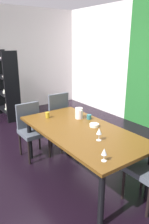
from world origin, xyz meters
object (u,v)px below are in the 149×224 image
at_px(chair_left_near, 32,127).
at_px(cup_west, 47,115).
at_px(display_shelf, 6,85).
at_px(wine_glass_front, 104,152).
at_px(chair_left_far, 62,118).
at_px(pitcher_north, 79,113).
at_px(dining_table, 81,134).
at_px(wine_glass_right, 99,132).
at_px(serving_bowl_center, 94,125).
at_px(cup_left, 89,117).

height_order(chair_left_near, cup_west, chair_left_near).
relative_size(display_shelf, wine_glass_front, 11.93).
bearing_deg(cup_west, wine_glass_front, -6.21).
relative_size(chair_left_far, pitcher_north, 5.69).
relative_size(dining_table, pitcher_north, 11.26).
xyz_separation_m(chair_left_near, pitcher_north, (0.62, 0.56, 0.32)).
bearing_deg(wine_glass_right, serving_bowl_center, 146.79).
distance_m(dining_table, wine_glass_right, 0.46).
distance_m(dining_table, wine_glass_front, 0.90).
bearing_deg(cup_west, pitcher_north, 51.65).
height_order(wine_glass_right, cup_left, wine_glass_right).
xyz_separation_m(display_shelf, wine_glass_right, (3.66, -0.06, 0.02)).
height_order(wine_glass_front, serving_bowl_center, wine_glass_front).
distance_m(cup_west, pitcher_north, 0.52).
xyz_separation_m(chair_left_near, cup_west, (0.30, 0.16, 0.27)).
bearing_deg(pitcher_north, chair_left_far, 173.88).
relative_size(wine_glass_front, serving_bowl_center, 1.05).
bearing_deg(pitcher_north, chair_left_near, -137.75).
relative_size(chair_left_far, serving_bowl_center, 7.30).
relative_size(chair_left_near, chair_left_far, 0.92).
height_order(cup_west, pitcher_north, pitcher_north).
xyz_separation_m(wine_glass_front, cup_west, (-1.53, 0.17, -0.06)).
relative_size(chair_left_near, cup_left, 12.31).
relative_size(wine_glass_right, serving_bowl_center, 1.20).
xyz_separation_m(serving_bowl_center, cup_left, (-0.29, 0.13, 0.02)).
height_order(chair_left_near, wine_glass_front, chair_left_near).
xyz_separation_m(chair_left_far, display_shelf, (-2.23, -0.29, 0.30)).
height_order(dining_table, pitcher_north, pitcher_north).
bearing_deg(chair_left_far, wine_glass_right, 76.27).
bearing_deg(cup_left, wine_glass_front, -32.05).
bearing_deg(wine_glass_front, serving_bowl_center, 145.65).
height_order(wine_glass_front, wine_glass_right, wine_glass_right).
bearing_deg(serving_bowl_center, wine_glass_front, -34.35).
bearing_deg(chair_left_far, dining_table, 72.69).
bearing_deg(serving_bowl_center, cup_left, 154.96).
relative_size(chair_left_far, wine_glass_front, 6.95).
height_order(serving_bowl_center, pitcher_north, pitcher_north).
distance_m(wine_glass_front, cup_west, 1.54).
bearing_deg(serving_bowl_center, chair_left_far, 174.85).
xyz_separation_m(wine_glass_right, serving_bowl_center, (-0.39, 0.26, -0.10)).
xyz_separation_m(display_shelf, wine_glass_front, (4.06, -0.35, 0.00)).
bearing_deg(cup_left, chair_left_far, -176.91).
distance_m(chair_left_near, serving_bowl_center, 1.19).
bearing_deg(serving_bowl_center, wine_glass_right, -33.21).
distance_m(chair_left_far, cup_west, 0.62).
height_order(chair_left_far, pitcher_north, chair_left_far).
bearing_deg(pitcher_north, display_shelf, -175.63).
height_order(wine_glass_right, cup_west, wine_glass_right).
bearing_deg(cup_left, serving_bowl_center, -25.04).
distance_m(wine_glass_front, serving_bowl_center, 0.97).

